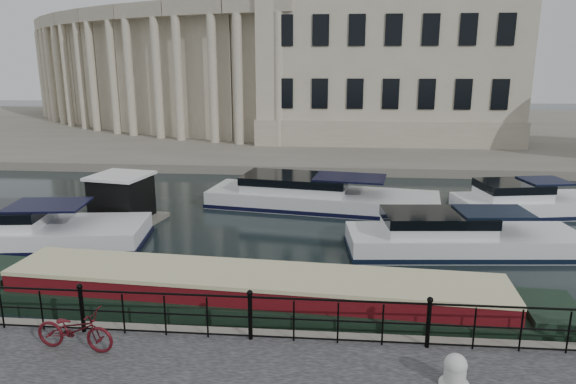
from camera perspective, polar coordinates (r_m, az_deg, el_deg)
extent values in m
plane|color=black|center=(14.58, -2.71, -13.43)|extent=(160.00, 160.00, 0.00)
cube|color=#6B665B|center=(52.23, 2.98, 6.99)|extent=(120.00, 42.00, 0.55)
cylinder|color=black|center=(13.29, -21.92, -12.08)|extent=(0.10, 0.10, 1.10)
sphere|color=black|center=(13.04, -22.16, -9.71)|extent=(0.14, 0.14, 0.14)
cylinder|color=black|center=(12.10, -4.22, -13.70)|extent=(0.10, 0.10, 1.10)
sphere|color=black|center=(11.83, -4.27, -11.13)|extent=(0.14, 0.14, 0.14)
cylinder|color=black|center=(12.17, 15.33, -14.03)|extent=(0.10, 0.10, 1.10)
sphere|color=black|center=(11.90, 15.52, -11.47)|extent=(0.14, 0.14, 0.14)
cylinder|color=black|center=(11.87, -4.26, -11.57)|extent=(24.00, 0.05, 0.05)
cylinder|color=black|center=(12.10, -4.22, -13.70)|extent=(24.00, 0.04, 0.04)
cylinder|color=black|center=(12.32, -4.18, -15.64)|extent=(24.00, 0.04, 0.04)
cube|color=#ADA38C|center=(46.00, 10.57, 14.90)|extent=(20.00, 14.00, 14.00)
cube|color=#9E937F|center=(46.29, 10.23, 7.46)|extent=(20.30, 14.30, 2.00)
cube|color=#ADA38C|center=(42.14, -2.07, 13.18)|extent=(5.73, 4.06, 11.00)
cube|color=#9E937F|center=(40.48, -3.14, 20.07)|extent=(5.62, 2.73, 1.20)
cylinder|color=#ADA38C|center=(39.19, -1.03, 12.24)|extent=(0.70, 0.70, 9.80)
cylinder|color=#ADA38C|center=(40.35, -5.56, 12.23)|extent=(0.70, 0.70, 9.80)
cube|color=#ADA38C|center=(44.41, -8.38, 13.09)|extent=(5.90, 4.56, 11.00)
cube|color=#9E937F|center=(42.93, -10.14, 19.54)|extent=(5.62, 3.30, 1.20)
cylinder|color=#ADA38C|center=(41.37, -8.34, 12.19)|extent=(0.70, 0.70, 9.80)
cylinder|color=#ADA38C|center=(43.22, -12.10, 12.11)|extent=(0.70, 0.70, 9.80)
cube|color=#ADA38C|center=(47.62, -13.54, 12.91)|extent=(5.99, 4.99, 11.00)
cube|color=#9E937F|center=(46.40, -15.72, 18.83)|extent=(5.55, 3.83, 1.20)
cylinder|color=#ADA38C|center=(44.65, -14.31, 12.04)|extent=(0.70, 0.70, 9.80)
cylinder|color=#ADA38C|center=(47.03, -17.19, 11.94)|extent=(0.70, 0.70, 9.80)
cube|color=#ADA38C|center=(51.55, -17.48, 12.73)|extent=(5.99, 5.36, 11.00)
cube|color=#9E937F|center=(50.61, -19.85, 18.10)|extent=(5.40, 4.29, 1.20)
cylinder|color=#ADA38C|center=(48.77, -18.82, 11.88)|extent=(0.70, 0.70, 9.80)
cylinder|color=#ADA38C|center=(51.53, -20.88, 11.79)|extent=(0.70, 0.70, 9.80)
cube|color=#ADA38C|center=(56.02, -20.29, 12.57)|extent=(5.91, 5.64, 11.00)
cube|color=#9E937F|center=(55.35, -22.70, 17.45)|extent=(5.16, 4.70, 1.20)
cylinder|color=#ADA38C|center=(53.47, -22.01, 11.74)|extent=(0.70, 0.70, 9.80)
cylinder|color=#ADA38C|center=(56.50, -23.36, 11.69)|extent=(0.70, 0.70, 9.80)
cube|color=#ADA38C|center=(60.84, -22.14, 12.47)|extent=(5.74, 5.85, 11.00)
cube|color=#9E937F|center=(60.44, -24.48, 16.91)|extent=(4.86, 5.04, 1.20)
cylinder|color=#ADA38C|center=(58.58, -24.07, 11.67)|extent=(0.70, 0.70, 9.80)
cylinder|color=#ADA38C|center=(61.76, -24.85, 11.66)|extent=(0.70, 0.70, 9.80)
cube|color=#ADA38C|center=(65.87, -23.18, 12.42)|extent=(5.49, 5.97, 11.00)
cube|color=#9E937F|center=(65.73, -25.40, 16.50)|extent=(4.48, 5.30, 1.20)
cylinder|color=#ADA38C|center=(63.91, -25.22, 11.66)|extent=(0.70, 0.70, 9.80)
cylinder|color=#ADA38C|center=(67.17, -25.55, 11.68)|extent=(0.70, 0.70, 9.80)
cube|color=#ADA38C|center=(71.01, -23.57, 12.43)|extent=(5.16, 6.00, 11.00)
cube|color=#9E937F|center=(71.11, -25.64, 16.19)|extent=(4.04, 5.49, 1.20)
cylinder|color=#ADA38C|center=(69.36, -25.65, 11.71)|extent=(0.70, 0.70, 9.80)
cylinder|color=#ADA38C|center=(72.64, -25.62, 11.76)|extent=(0.70, 0.70, 9.80)
cube|color=#ADA38C|center=(76.16, -23.44, 12.48)|extent=(4.76, 5.95, 11.00)
cube|color=#9E937F|center=(76.48, -25.35, 15.98)|extent=(3.54, 5.60, 1.20)
cylinder|color=#ADA38C|center=(74.82, -25.50, 11.80)|extent=(0.70, 0.70, 9.80)
cylinder|color=#ADA38C|center=(78.08, -25.19, 11.87)|extent=(0.70, 0.70, 9.80)
imported|color=#4B0D14|center=(12.62, -22.63, -13.93)|extent=(1.90, 0.85, 0.96)
cylinder|color=beige|center=(11.22, 18.04, -18.76)|extent=(0.43, 0.43, 0.45)
sphere|color=beige|center=(11.10, 18.14, -17.78)|extent=(0.45, 0.45, 0.45)
cylinder|color=beige|center=(11.33, 17.96, -19.62)|extent=(0.60, 0.60, 0.04)
cube|color=black|center=(14.61, -3.95, -12.94)|extent=(17.14, 3.43, 1.02)
cube|color=#580C12|center=(14.33, -4.00, -10.62)|extent=(13.72, 2.86, 0.79)
cube|color=beige|center=(14.16, -4.02, -9.15)|extent=(13.72, 2.93, 0.11)
cube|color=#6B665B|center=(23.62, -17.78, -3.03)|extent=(3.52, 3.10, 0.26)
cube|color=black|center=(23.34, -17.97, -0.56)|extent=(2.41, 2.41, 1.86)
cube|color=white|center=(23.13, -18.15, 1.72)|extent=(2.65, 2.65, 0.12)
cube|color=white|center=(22.15, -27.42, -4.69)|extent=(9.54, 4.13, 1.20)
cube|color=black|center=(22.17, -27.40, -4.89)|extent=(9.64, 4.17, 0.18)
cube|color=black|center=(21.34, -25.13, -1.32)|extent=(3.02, 2.42, 0.08)
cube|color=silver|center=(19.93, 18.81, -5.81)|extent=(8.51, 3.24, 1.20)
cube|color=black|center=(19.96, 18.79, -6.03)|extent=(8.60, 3.27, 0.18)
cube|color=silver|center=(19.37, 16.21, -3.54)|extent=(3.91, 2.39, 0.90)
cube|color=black|center=(19.88, 21.84, -2.04)|extent=(2.64, 1.98, 0.08)
cube|color=silver|center=(24.63, 3.79, -1.30)|extent=(11.19, 4.73, 1.20)
cube|color=black|center=(24.65, 3.78, -1.48)|extent=(11.30, 4.77, 0.18)
cube|color=silver|center=(24.67, 0.84, 0.79)|extent=(5.21, 3.25, 0.90)
cube|color=black|center=(24.12, 6.88, 1.60)|extent=(3.55, 2.63, 0.08)
cube|color=white|center=(25.99, 24.92, -1.80)|extent=(6.67, 3.65, 1.20)
cube|color=black|center=(26.01, 24.91, -1.97)|extent=(6.73, 3.69, 0.18)
cube|color=white|center=(25.41, 23.64, -0.02)|extent=(3.17, 2.58, 0.90)
cube|color=black|center=(26.07, 26.67, 1.12)|extent=(2.18, 2.11, 0.08)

